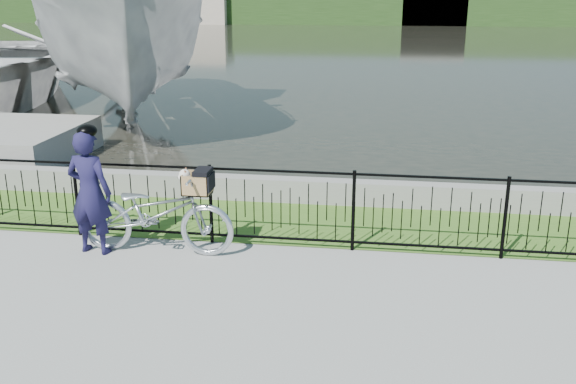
# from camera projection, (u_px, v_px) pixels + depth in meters

# --- Properties ---
(ground) EXTENTS (120.00, 120.00, 0.00)m
(ground) POSITION_uv_depth(u_px,v_px,m) (260.00, 298.00, 7.55)
(ground) COLOR gray
(ground) RESTS_ON ground
(grass_strip) EXTENTS (60.00, 2.00, 0.01)m
(grass_strip) POSITION_uv_depth(u_px,v_px,m) (291.00, 221.00, 9.99)
(grass_strip) COLOR #406620
(grass_strip) RESTS_ON ground
(water) EXTENTS (120.00, 120.00, 0.00)m
(water) POSITION_uv_depth(u_px,v_px,m) (361.00, 48.00, 38.65)
(water) COLOR black
(water) RESTS_ON ground
(quay_wall) EXTENTS (60.00, 0.30, 0.40)m
(quay_wall) POSITION_uv_depth(u_px,v_px,m) (299.00, 190.00, 10.88)
(quay_wall) COLOR gray
(quay_wall) RESTS_ON ground
(fence) EXTENTS (14.00, 0.06, 1.15)m
(fence) POSITION_uv_depth(u_px,v_px,m) (281.00, 208.00, 8.88)
(fence) COLOR black
(fence) RESTS_ON ground
(far_treeline) EXTENTS (120.00, 6.00, 3.00)m
(far_treeline) POSITION_uv_depth(u_px,v_px,m) (371.00, 8.00, 63.65)
(far_treeline) COLOR #27441A
(far_treeline) RESTS_ON ground
(far_building_left) EXTENTS (8.00, 4.00, 4.00)m
(far_building_left) POSITION_uv_depth(u_px,v_px,m) (190.00, 3.00, 64.07)
(far_building_left) COLOR #B3A490
(far_building_left) RESTS_ON ground
(far_building_right) EXTENTS (6.00, 3.00, 3.20)m
(far_building_right) POSITION_uv_depth(u_px,v_px,m) (434.00, 8.00, 61.38)
(far_building_right) COLOR #B3A490
(far_building_right) RESTS_ON ground
(bicycle_rig) EXTENTS (2.17, 0.76, 1.23)m
(bicycle_rig) POSITION_uv_depth(u_px,v_px,m) (156.00, 212.00, 8.68)
(bicycle_rig) COLOR silver
(bicycle_rig) RESTS_ON ground
(cyclist) EXTENTS (0.67, 0.49, 1.79)m
(cyclist) POSITION_uv_depth(u_px,v_px,m) (90.00, 191.00, 8.60)
(cyclist) COLOR #171438
(cyclist) RESTS_ON ground
(boat_near) EXTENTS (8.41, 12.13, 6.19)m
(boat_near) POSITION_uv_depth(u_px,v_px,m) (125.00, 34.00, 17.23)
(boat_near) COLOR #B3B3B3
(boat_near) RESTS_ON water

